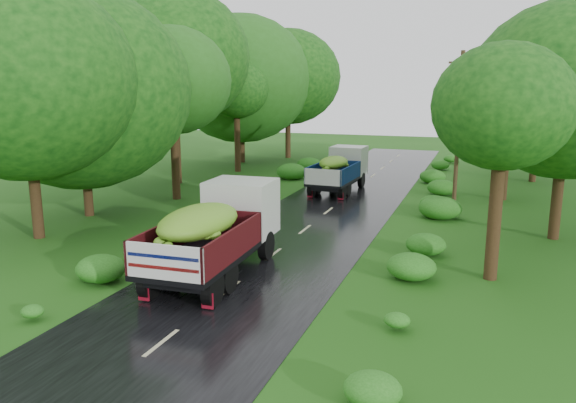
% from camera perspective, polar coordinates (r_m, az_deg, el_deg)
% --- Properties ---
extents(ground, '(120.00, 120.00, 0.00)m').
position_cam_1_polar(ground, '(15.07, -12.74, -13.87)').
color(ground, '#1B4F10').
rests_on(ground, ground).
extents(road, '(6.50, 80.00, 0.02)m').
position_cam_1_polar(road, '(19.13, -4.74, -7.90)').
color(road, black).
rests_on(road, ground).
extents(road_lines, '(0.12, 69.60, 0.00)m').
position_cam_1_polar(road_lines, '(19.99, -3.56, -6.96)').
color(road_lines, '#BFB78C').
rests_on(road_lines, road).
extents(truck_near, '(2.69, 7.03, 2.92)m').
position_cam_1_polar(truck_near, '(19.46, -7.05, -2.55)').
color(truck_near, black).
rests_on(truck_near, ground).
extents(truck_far, '(2.46, 6.20, 2.56)m').
position_cam_1_polar(truck_far, '(34.42, 5.31, 3.45)').
color(truck_far, black).
rests_on(truck_far, ground).
extents(utility_pole, '(1.43, 0.31, 8.19)m').
position_cam_1_polar(utility_pole, '(31.79, 16.94, 7.31)').
color(utility_pole, '#382616').
rests_on(utility_pole, ground).
extents(trees_left, '(7.19, 32.84, 10.09)m').
position_cam_1_polar(trees_left, '(37.33, -9.79, 12.23)').
color(trees_left, black).
rests_on(trees_left, ground).
extents(trees_right, '(6.17, 30.73, 8.02)m').
position_cam_1_polar(trees_right, '(33.46, 23.44, 9.32)').
color(trees_right, black).
rests_on(trees_right, ground).
extents(shrubs, '(11.90, 44.00, 0.70)m').
position_cam_1_polar(shrubs, '(27.16, 3.01, -1.15)').
color(shrubs, '#206417').
rests_on(shrubs, ground).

